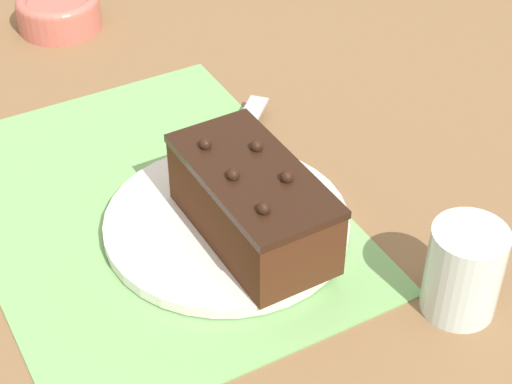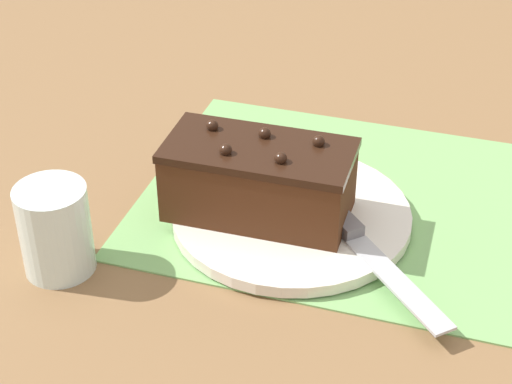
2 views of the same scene
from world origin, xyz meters
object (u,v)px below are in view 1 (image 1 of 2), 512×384
at_px(chocolate_cake, 252,203).
at_px(serving_knife, 221,165).
at_px(drinking_glass, 464,271).
at_px(small_bowl, 59,11).
at_px(cake_plate, 227,223).

relative_size(chocolate_cake, serving_knife, 1.12).
bearing_deg(drinking_glass, small_bowl, 11.74).
relative_size(cake_plate, small_bowl, 2.16).
relative_size(serving_knife, drinking_glass, 1.86).
height_order(chocolate_cake, small_bowl, chocolate_cake).
height_order(cake_plate, small_bowl, small_bowl).
distance_m(cake_plate, small_bowl, 0.48).
xyz_separation_m(chocolate_cake, drinking_glass, (-0.16, -0.12, -0.01)).
bearing_deg(cake_plate, chocolate_cake, -158.93).
distance_m(chocolate_cake, small_bowl, 0.51).
bearing_deg(small_bowl, chocolate_cake, -178.04).
height_order(chocolate_cake, serving_knife, chocolate_cake).
distance_m(chocolate_cake, serving_knife, 0.11).
relative_size(chocolate_cake, drinking_glass, 2.08).
bearing_deg(chocolate_cake, small_bowl, 1.96).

